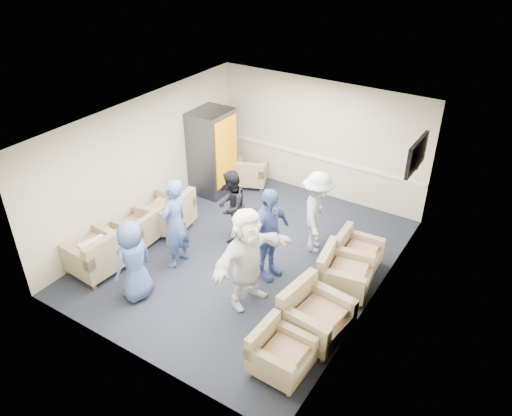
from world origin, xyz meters
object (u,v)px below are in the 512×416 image
Objects in this scene: armchair_left_far at (169,214)px; vending_machine at (213,152)px; armchair_right_far at (355,254)px; armchair_right_midfar at (342,274)px; person_back_right at (317,213)px; armchair_left_mid at (141,229)px; person_mid_left at (175,223)px; armchair_right_near at (278,354)px; armchair_left_near at (97,255)px; person_front_right at (247,258)px; armchair_corner at (250,174)px; person_back_left at (231,207)px; person_front_left at (133,261)px; armchair_right_midnear at (313,316)px; person_mid_right at (268,234)px.

vending_machine is at bearing 179.84° from armchair_left_far.
armchair_right_far is 4.16m from vending_machine.
armchair_right_midfar is 1.37m from person_back_right.
armchair_left_mid is 4.07m from armchair_right_midfar.
armchair_right_near is at bearing 65.20° from person_mid_left.
armchair_left_near is 2.91m from person_front_right.
person_front_right is (2.58, -0.97, 0.54)m from armchair_left_far.
armchair_corner is 2.33m from person_back_left.
person_front_left is at bearing 122.99° from person_back_right.
vending_machine reaches higher than armchair_left_mid.
armchair_left_near is at bearing -12.88° from armchair_left_far.
armchair_right_midnear reaches higher than armchair_right_near.
person_mid_left reaches higher than armchair_right_far.
person_front_left reaches higher than armchair_right_near.
person_mid_right is 0.77m from person_front_right.
person_mid_left is (1.12, -2.66, -0.10)m from vending_machine.
armchair_left_near is 1.53m from person_mid_left.
armchair_left_mid is at bearing 90.56° from armchair_right_midnear.
armchair_right_far is 0.82× the size of armchair_corner.
armchair_left_near reaches higher than armchair_right_near.
person_mid_right is (2.69, 0.44, 0.59)m from armchair_left_mid.
person_back_left is at bearing 100.84° from armchair_left_far.
armchair_left_mid is (-0.02, 1.15, -0.07)m from armchair_left_near.
armchair_right_near is at bearing 54.71° from armchair_left_far.
person_front_left is at bearing 18.03° from armchair_left_far.
person_mid_right reaches higher than armchair_right_midnear.
armchair_left_near is 0.59× the size of person_back_right.
vending_machine is 3.93m from person_front_left.
armchair_right_far is 0.54× the size of person_back_left.
armchair_right_midfar reaches higher than armchair_corner.
person_back_right is (-0.91, 2.99, 0.53)m from armchair_right_near.
armchair_right_near is 0.53× the size of person_back_left.
person_front_left is (1.14, -3.75, -0.24)m from vending_machine.
person_front_left is 0.83× the size of person_front_right.
person_back_right is (3.02, 2.79, 0.47)m from armchair_left_near.
armchair_left_far is 3.06m from person_back_right.
person_back_right is at bearing 18.70° from armchair_right_near.
armchair_corner is (0.52, 4.30, -0.07)m from armchair_left_near.
armchair_right_far is (3.91, 2.65, -0.06)m from armchair_left_near.
armchair_right_midfar is (0.03, 2.13, 0.03)m from armchair_right_near.
armchair_right_midnear reaches higher than armchair_left_mid.
armchair_left_far is at bearing 178.61° from armchair_left_near.
person_mid_right is (-1.36, 0.89, 0.53)m from armchair_right_midnear.
person_front_left is at bearing 88.34° from armchair_left_near.
person_back_right is at bearing 5.84° from person_front_right.
armchair_right_midnear is 1.03× the size of armchair_corner.
person_back_right is (1.97, 1.80, -0.05)m from person_mid_left.
person_mid_right reaches higher than person_mid_left.
vending_machine is 2.89m from person_mid_left.
armchair_corner is at bearing -173.57° from person_back_left.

